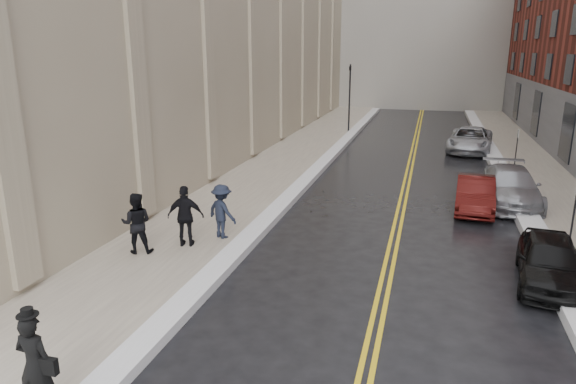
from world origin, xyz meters
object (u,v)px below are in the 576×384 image
Objects in this scene: pedestrian_b at (222,211)px; pedestrian_main at (35,365)px; pedestrian_a at (137,223)px; pedestrian_c at (186,216)px; car_black at (550,261)px; car_maroon at (475,194)px; car_silver_near at (510,186)px; car_silver_far at (470,140)px.

pedestrian_main is at bearing 116.66° from pedestrian_b.
pedestrian_a is 1.52m from pedestrian_c.
car_black is 2.19× the size of pedestrian_b.
car_silver_near is at bearing 45.75° from car_maroon.
pedestrian_main is at bearing 83.97° from pedestrian_c.
car_maroon is 11.55m from pedestrian_c.
car_silver_near is at bearing 96.93° from car_black.
car_silver_near is at bearing -118.67° from pedestrian_b.
car_black is at bearing -73.74° from car_maroon.
pedestrian_b reaches higher than car_maroon.
car_maroon is 0.74× the size of car_silver_far.
car_maroon is 13.06m from pedestrian_a.
car_black is 0.77× the size of car_silver_near.
car_maroon is at bearing -85.41° from car_silver_far.
pedestrian_c is at bearing -171.21° from car_black.
pedestrian_c is (-9.79, -19.89, 0.37)m from car_silver_far.
car_silver_near is 0.94× the size of car_silver_far.
car_black is 0.97× the size of car_maroon.
car_maroon is 12.96m from car_silver_far.
pedestrian_c is at bearing -83.87° from pedestrian_main.
pedestrian_c is at bearing -139.30° from car_maroon.
car_silver_far is (-0.89, 19.55, 0.08)m from car_black.
pedestrian_b is (-8.97, -18.89, 0.30)m from car_silver_far.
car_silver_far is 20.91m from pedestrian_b.
pedestrian_main is 8.87m from pedestrian_b.
pedestrian_b is at bearing -108.26° from car_silver_far.
car_silver_far is at bearing -90.46° from pedestrian_b.
pedestrian_b is (2.02, 1.92, -0.04)m from pedestrian_a.
pedestrian_b is at bearing -156.62° from pedestrian_a.
car_silver_far is at bearing -109.13° from pedestrian_main.
car_silver_far is at bearing 91.15° from car_maroon.
pedestrian_b reaches higher than car_silver_far.
pedestrian_main is (-9.60, -8.21, 0.40)m from car_black.
pedestrian_b is 0.92× the size of pedestrian_c.
pedestrian_b reaches higher than car_black.
car_silver_near is 2.62× the size of pedestrian_c.
pedestrian_a is (-10.99, -20.81, 0.34)m from car_silver_far.
pedestrian_a reaches higher than car_silver_near.
pedestrian_c is (-1.08, 7.86, 0.06)m from pedestrian_main.
pedestrian_main is at bearing -121.90° from car_silver_near.
car_silver_far is 2.89× the size of pedestrian_a.
pedestrian_b is (-0.27, 8.86, -0.02)m from pedestrian_main.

